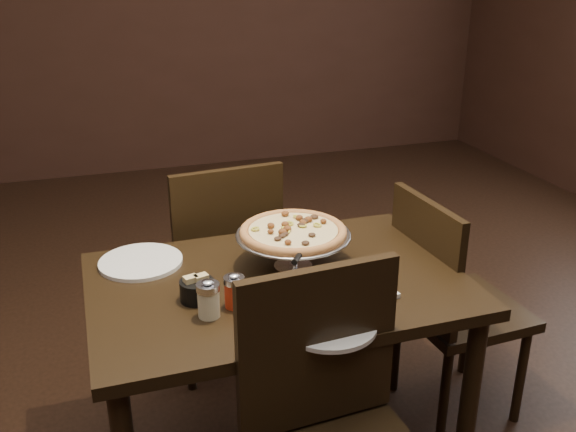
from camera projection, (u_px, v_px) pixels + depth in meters
name	position (u px, v px, depth m)	size (l,w,h in m)	color
room	(267.00, 58.00, 1.79)	(6.04, 7.04, 2.84)	black
dining_table	(278.00, 306.00, 2.04)	(1.16, 0.78, 0.73)	black
pizza_stand	(293.00, 232.00, 2.04)	(0.37, 0.37, 0.15)	silver
parmesan_shaker	(208.00, 299.00, 1.78)	(0.07, 0.07, 0.11)	beige
pepper_flake_shaker	(234.00, 291.00, 1.84)	(0.06, 0.06, 0.11)	maroon
packet_caddy	(197.00, 289.00, 1.88)	(0.10, 0.10, 0.08)	black
napkin_stack	(367.00, 292.00, 1.92)	(0.14, 0.14, 0.01)	silver
plate_left	(141.00, 262.00, 2.11)	(0.27, 0.27, 0.01)	white
plate_near	(329.00, 325.00, 1.75)	(0.27, 0.27, 0.01)	white
serving_spatula	(300.00, 255.00, 1.89)	(0.15, 0.15, 0.02)	silver
chair_far	(221.00, 260.00, 2.62)	(0.47, 0.47, 0.94)	black
chair_side	(448.00, 300.00, 2.36)	(0.44, 0.44, 0.90)	black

